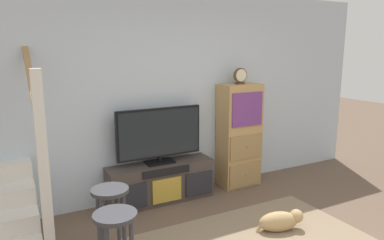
{
  "coord_description": "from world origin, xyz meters",
  "views": [
    {
      "loc": [
        -2.01,
        -1.87,
        1.97
      ],
      "look_at": [
        -0.13,
        1.66,
        1.16
      ],
      "focal_mm": 33.51,
      "sensor_mm": 36.0,
      "label": 1
    }
  ],
  "objects_px": {
    "side_cabinet": "(239,136)",
    "dog": "(281,221)",
    "bar_stool_far": "(111,208)",
    "media_console": "(161,182)",
    "television": "(160,134)",
    "bar_stool_near": "(116,236)",
    "desk_clock": "(240,76)"
  },
  "relations": [
    {
      "from": "side_cabinet",
      "to": "desk_clock",
      "type": "xyz_separation_m",
      "value": [
        -0.02,
        -0.01,
        0.85
      ]
    },
    {
      "from": "side_cabinet",
      "to": "dog",
      "type": "xyz_separation_m",
      "value": [
        -0.38,
        -1.34,
        -0.62
      ]
    },
    {
      "from": "side_cabinet",
      "to": "media_console",
      "type": "bearing_deg",
      "value": -179.53
    },
    {
      "from": "side_cabinet",
      "to": "dog",
      "type": "relative_size",
      "value": 2.79
    },
    {
      "from": "media_console",
      "to": "television",
      "type": "distance_m",
      "value": 0.64
    },
    {
      "from": "bar_stool_near",
      "to": "media_console",
      "type": "bearing_deg",
      "value": 56.27
    },
    {
      "from": "bar_stool_near",
      "to": "dog",
      "type": "relative_size",
      "value": 1.39
    },
    {
      "from": "media_console",
      "to": "side_cabinet",
      "type": "relative_size",
      "value": 0.94
    },
    {
      "from": "bar_stool_far",
      "to": "dog",
      "type": "relative_size",
      "value": 1.38
    },
    {
      "from": "media_console",
      "to": "television",
      "type": "height_order",
      "value": "television"
    },
    {
      "from": "media_console",
      "to": "dog",
      "type": "relative_size",
      "value": 2.63
    },
    {
      "from": "television",
      "to": "dog",
      "type": "height_order",
      "value": "television"
    },
    {
      "from": "side_cabinet",
      "to": "bar_stool_near",
      "type": "distance_m",
      "value": 2.76
    },
    {
      "from": "bar_stool_far",
      "to": "side_cabinet",
      "type": "bearing_deg",
      "value": 25.92
    },
    {
      "from": "bar_stool_near",
      "to": "bar_stool_far",
      "type": "relative_size",
      "value": 1.01
    },
    {
      "from": "side_cabinet",
      "to": "television",
      "type": "bearing_deg",
      "value": 179.36
    },
    {
      "from": "side_cabinet",
      "to": "dog",
      "type": "height_order",
      "value": "side_cabinet"
    },
    {
      "from": "side_cabinet",
      "to": "bar_stool_far",
      "type": "distance_m",
      "value": 2.41
    },
    {
      "from": "television",
      "to": "bar_stool_far",
      "type": "bearing_deg",
      "value": -131.35
    },
    {
      "from": "desk_clock",
      "to": "dog",
      "type": "xyz_separation_m",
      "value": [
        -0.36,
        -1.33,
        -1.47
      ]
    },
    {
      "from": "media_console",
      "to": "television",
      "type": "bearing_deg",
      "value": 90.0
    },
    {
      "from": "dog",
      "to": "media_console",
      "type": "bearing_deg",
      "value": 122.32
    },
    {
      "from": "media_console",
      "to": "bar_stool_far",
      "type": "height_order",
      "value": "bar_stool_far"
    },
    {
      "from": "bar_stool_near",
      "to": "bar_stool_far",
      "type": "height_order",
      "value": "bar_stool_near"
    },
    {
      "from": "desk_clock",
      "to": "bar_stool_near",
      "type": "bearing_deg",
      "value": -145.36
    },
    {
      "from": "desk_clock",
      "to": "dog",
      "type": "height_order",
      "value": "desk_clock"
    },
    {
      "from": "media_console",
      "to": "desk_clock",
      "type": "xyz_separation_m",
      "value": [
        1.21,
        -0.0,
        1.33
      ]
    },
    {
      "from": "bar_stool_near",
      "to": "dog",
      "type": "xyz_separation_m",
      "value": [
        1.88,
        0.22,
        -0.43
      ]
    },
    {
      "from": "bar_stool_far",
      "to": "media_console",
      "type": "bearing_deg",
      "value": 48.0
    },
    {
      "from": "side_cabinet",
      "to": "bar_stool_far",
      "type": "height_order",
      "value": "side_cabinet"
    },
    {
      "from": "television",
      "to": "desk_clock",
      "type": "bearing_deg",
      "value": -1.36
    },
    {
      "from": "desk_clock",
      "to": "dog",
      "type": "distance_m",
      "value": 2.01
    }
  ]
}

